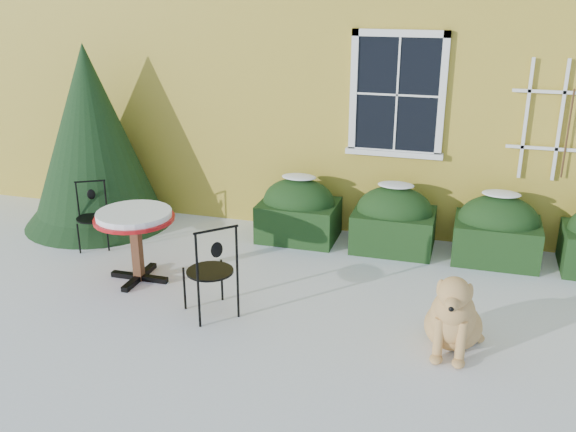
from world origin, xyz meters
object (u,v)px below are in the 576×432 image
(bistro_table, at_px, (135,223))
(patio_chair_near, at_px, (211,270))
(dog, at_px, (453,318))
(evergreen_shrub, at_px, (94,154))
(patio_chair_far, at_px, (92,215))

(bistro_table, distance_m, patio_chair_near, 1.32)
(patio_chair_near, height_order, dog, patio_chair_near)
(evergreen_shrub, height_order, patio_chair_near, evergreen_shrub)
(evergreen_shrub, xyz_separation_m, bistro_table, (1.52, -1.60, -0.32))
(patio_chair_near, relative_size, dog, 1.07)
(evergreen_shrub, xyz_separation_m, dog, (5.17, -2.18, -0.68))
(bistro_table, relative_size, patio_chair_far, 1.06)
(dog, bearing_deg, patio_chair_far, 167.14)
(patio_chair_near, bearing_deg, dog, 134.62)
(evergreen_shrub, distance_m, bistro_table, 2.23)
(evergreen_shrub, height_order, patio_chair_far, evergreen_shrub)
(bistro_table, bearing_deg, evergreen_shrub, 133.37)
(bistro_table, height_order, dog, bistro_table)
(evergreen_shrub, bearing_deg, dog, -22.83)
(evergreen_shrub, relative_size, dog, 2.64)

